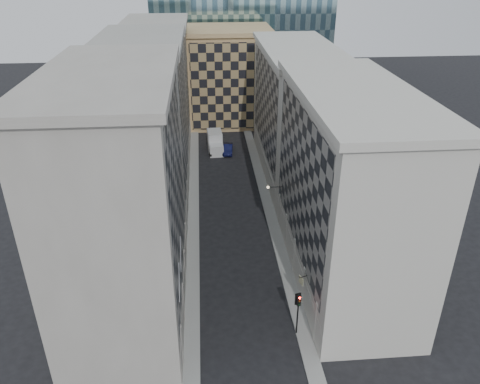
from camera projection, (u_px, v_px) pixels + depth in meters
sidewalk_west at (194, 210)px, 64.91m from camera, size 1.50×100.00×0.15m
sidewalk_east at (268, 207)px, 65.67m from camera, size 1.50×100.00×0.15m
bldg_left_a at (124, 203)px, 42.28m from camera, size 10.80×22.80×23.70m
bldg_left_b at (147, 127)px, 61.98m from camera, size 10.80×22.80×22.70m
bldg_left_c at (159, 87)px, 81.67m from camera, size 10.80×22.80×21.70m
bldg_right_a at (345, 188)px, 48.09m from camera, size 10.80×26.80×20.70m
bldg_right_b at (296, 112)px, 72.20m from camera, size 10.80×28.80×19.70m
tan_block at (229, 76)px, 94.66m from camera, size 16.80×14.80×18.80m
flagpoles_left at (180, 267)px, 39.98m from camera, size 0.10×6.33×2.33m
bracket_lamp at (269, 187)px, 57.48m from camera, size 1.98×0.36×0.36m
traffic_light at (298, 306)px, 42.48m from camera, size 0.57×0.53×4.54m
box_truck at (215, 143)px, 83.58m from camera, size 2.84×6.26×3.36m
dark_car at (228, 149)px, 82.86m from camera, size 2.06×4.82×1.55m
shop_sign at (301, 280)px, 45.05m from camera, size 0.89×0.78×0.88m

